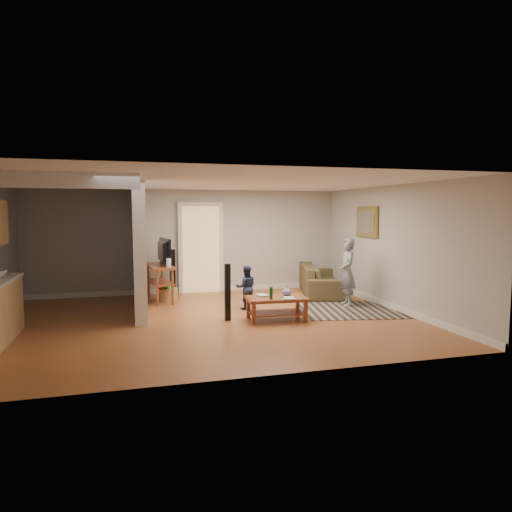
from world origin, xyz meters
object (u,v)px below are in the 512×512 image
(tv_console, at_px, (160,268))
(speaker_left, at_px, (227,292))
(sofa, at_px, (321,293))
(child, at_px, (346,306))
(toy_basket, at_px, (168,294))
(toddler, at_px, (246,309))
(coffee_table, at_px, (277,302))
(speaker_right, at_px, (172,272))

(tv_console, bearing_deg, speaker_left, -71.20)
(sofa, height_order, child, child)
(toy_basket, height_order, toddler, toddler)
(sofa, distance_m, toddler, 2.55)
(speaker_left, bearing_deg, sofa, 39.04)
(tv_console, distance_m, toddler, 2.21)
(coffee_table, xyz_separation_m, child, (1.80, 0.81, -0.33))
(speaker_right, relative_size, toy_basket, 2.49)
(child, relative_size, toddler, 1.61)
(speaker_left, xyz_separation_m, child, (2.68, 0.60, -0.52))
(sofa, bearing_deg, speaker_left, 142.97)
(speaker_left, relative_size, child, 0.73)
(speaker_left, xyz_separation_m, speaker_right, (-0.74, 2.80, 0.03))
(toy_basket, bearing_deg, child, -22.85)
(speaker_right, relative_size, toddler, 1.23)
(sofa, height_order, toddler, toddler)
(child, bearing_deg, speaker_right, -112.64)
(coffee_table, distance_m, speaker_left, 0.92)
(speaker_right, bearing_deg, speaker_left, -89.18)
(sofa, distance_m, child, 1.53)
(coffee_table, bearing_deg, speaker_right, 118.26)
(speaker_left, distance_m, toddler, 1.14)
(toy_basket, bearing_deg, toddler, -40.71)
(coffee_table, bearing_deg, sofa, 51.05)
(child, height_order, toddler, child)
(coffee_table, bearing_deg, speaker_left, 166.62)
(coffee_table, xyz_separation_m, speaker_right, (-1.62, 3.01, 0.22))
(coffee_table, height_order, speaker_right, speaker_right)
(coffee_table, relative_size, toddler, 1.26)
(sofa, distance_m, tv_console, 3.90)
(coffee_table, relative_size, child, 0.78)
(child, bearing_deg, sofa, -173.42)
(tv_console, bearing_deg, toy_basket, -23.10)
(speaker_left, relative_size, toddler, 1.17)
(tv_console, height_order, speaker_left, tv_console)
(coffee_table, xyz_separation_m, speaker_left, (-0.88, 0.21, 0.19))
(coffee_table, xyz_separation_m, tv_console, (-1.94, 2.37, 0.40))
(tv_console, distance_m, child, 4.11)
(speaker_right, distance_m, toy_basket, 0.80)
(toy_basket, distance_m, toddler, 1.95)
(speaker_left, xyz_separation_m, toddler, (0.56, 0.85, -0.52))
(sofa, distance_m, coffee_table, 3.03)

